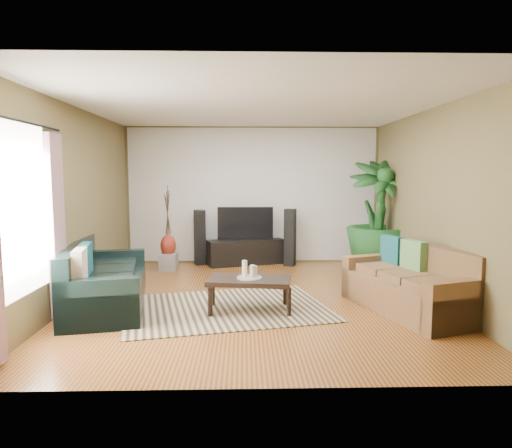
{
  "coord_description": "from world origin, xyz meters",
  "views": [
    {
      "loc": [
        -0.18,
        -6.35,
        1.77
      ],
      "look_at": [
        0.0,
        0.2,
        1.05
      ],
      "focal_mm": 32.0,
      "sensor_mm": 36.0,
      "label": 1
    }
  ],
  "objects_px": {
    "tv_stand": "(245,252)",
    "sofa_right": "(408,279)",
    "speaker_right": "(290,237)",
    "side_table": "(105,276)",
    "coffee_table": "(249,295)",
    "vase": "(168,245)",
    "pedestal": "(169,262)",
    "potted_plant": "(378,216)",
    "sofa_left": "(107,275)",
    "television": "(245,223)",
    "speaker_left": "(200,237)"
  },
  "relations": [
    {
      "from": "tv_stand",
      "to": "sofa_right",
      "type": "bearing_deg",
      "value": -74.31
    },
    {
      "from": "speaker_right",
      "to": "side_table",
      "type": "relative_size",
      "value": 2.2
    },
    {
      "from": "coffee_table",
      "to": "sofa_right",
      "type": "bearing_deg",
      "value": 5.74
    },
    {
      "from": "vase",
      "to": "sofa_right",
      "type": "bearing_deg",
      "value": -37.34
    },
    {
      "from": "pedestal",
      "to": "coffee_table",
      "type": "bearing_deg",
      "value": -60.49
    },
    {
      "from": "speaker_right",
      "to": "vase",
      "type": "distance_m",
      "value": 2.32
    },
    {
      "from": "sofa_right",
      "to": "speaker_right",
      "type": "bearing_deg",
      "value": -176.61
    },
    {
      "from": "potted_plant",
      "to": "sofa_right",
      "type": "bearing_deg",
      "value": -97.48
    },
    {
      "from": "pedestal",
      "to": "tv_stand",
      "type": "bearing_deg",
      "value": 19.23
    },
    {
      "from": "sofa_left",
      "to": "potted_plant",
      "type": "distance_m",
      "value": 4.78
    },
    {
      "from": "sofa_left",
      "to": "pedestal",
      "type": "relative_size",
      "value": 6.87
    },
    {
      "from": "television",
      "to": "vase",
      "type": "height_order",
      "value": "television"
    },
    {
      "from": "coffee_table",
      "to": "sofa_left",
      "type": "bearing_deg",
      "value": -179.98
    },
    {
      "from": "sofa_left",
      "to": "side_table",
      "type": "height_order",
      "value": "sofa_left"
    },
    {
      "from": "tv_stand",
      "to": "pedestal",
      "type": "bearing_deg",
      "value": -178.32
    },
    {
      "from": "tv_stand",
      "to": "potted_plant",
      "type": "distance_m",
      "value": 2.62
    },
    {
      "from": "speaker_right",
      "to": "side_table",
      "type": "height_order",
      "value": "speaker_right"
    },
    {
      "from": "potted_plant",
      "to": "coffee_table",
      "type": "bearing_deg",
      "value": -135.03
    },
    {
      "from": "sofa_left",
      "to": "television",
      "type": "relative_size",
      "value": 1.99
    },
    {
      "from": "television",
      "to": "vase",
      "type": "distance_m",
      "value": 1.55
    },
    {
      "from": "speaker_left",
      "to": "pedestal",
      "type": "height_order",
      "value": "speaker_left"
    },
    {
      "from": "coffee_table",
      "to": "speaker_left",
      "type": "relative_size",
      "value": 0.99
    },
    {
      "from": "coffee_table",
      "to": "speaker_left",
      "type": "distance_m",
      "value": 3.24
    },
    {
      "from": "speaker_left",
      "to": "side_table",
      "type": "relative_size",
      "value": 2.15
    },
    {
      "from": "coffee_table",
      "to": "pedestal",
      "type": "xyz_separation_m",
      "value": [
        -1.47,
        2.59,
        -0.06
      ]
    },
    {
      "from": "coffee_table",
      "to": "speaker_right",
      "type": "relative_size",
      "value": 0.96
    },
    {
      "from": "sofa_left",
      "to": "speaker_right",
      "type": "bearing_deg",
      "value": -56.12
    },
    {
      "from": "coffee_table",
      "to": "vase",
      "type": "xyz_separation_m",
      "value": [
        -1.47,
        2.59,
        0.24
      ]
    },
    {
      "from": "sofa_left",
      "to": "vase",
      "type": "height_order",
      "value": "sofa_left"
    },
    {
      "from": "speaker_right",
      "to": "potted_plant",
      "type": "height_order",
      "value": "potted_plant"
    },
    {
      "from": "sofa_left",
      "to": "speaker_right",
      "type": "distance_m",
      "value": 3.82
    },
    {
      "from": "tv_stand",
      "to": "vase",
      "type": "bearing_deg",
      "value": -178.32
    },
    {
      "from": "sofa_left",
      "to": "coffee_table",
      "type": "distance_m",
      "value": 1.93
    },
    {
      "from": "vase",
      "to": "pedestal",
      "type": "bearing_deg",
      "value": 0.0
    },
    {
      "from": "vase",
      "to": "coffee_table",
      "type": "bearing_deg",
      "value": -60.49
    },
    {
      "from": "sofa_left",
      "to": "coffee_table",
      "type": "bearing_deg",
      "value": -108.63
    },
    {
      "from": "television",
      "to": "speaker_left",
      "type": "xyz_separation_m",
      "value": [
        -0.89,
        0.0,
        -0.27
      ]
    },
    {
      "from": "sofa_right",
      "to": "pedestal",
      "type": "relative_size",
      "value": 5.93
    },
    {
      "from": "side_table",
      "to": "potted_plant",
      "type": "bearing_deg",
      "value": 16.98
    },
    {
      "from": "side_table",
      "to": "coffee_table",
      "type": "bearing_deg",
      "value": -24.61
    },
    {
      "from": "vase",
      "to": "side_table",
      "type": "distance_m",
      "value": 1.76
    },
    {
      "from": "television",
      "to": "vase",
      "type": "bearing_deg",
      "value": -160.77
    },
    {
      "from": "sofa_right",
      "to": "pedestal",
      "type": "distance_m",
      "value": 4.41
    },
    {
      "from": "sofa_right",
      "to": "vase",
      "type": "bearing_deg",
      "value": -145.81
    },
    {
      "from": "speaker_left",
      "to": "vase",
      "type": "height_order",
      "value": "speaker_left"
    },
    {
      "from": "tv_stand",
      "to": "side_table",
      "type": "relative_size",
      "value": 2.95
    },
    {
      "from": "potted_plant",
      "to": "pedestal",
      "type": "height_order",
      "value": "potted_plant"
    },
    {
      "from": "coffee_table",
      "to": "vase",
      "type": "bearing_deg",
      "value": 127.59
    },
    {
      "from": "coffee_table",
      "to": "vase",
      "type": "distance_m",
      "value": 2.99
    },
    {
      "from": "sofa_right",
      "to": "tv_stand",
      "type": "distance_m",
      "value": 3.79
    }
  ]
}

